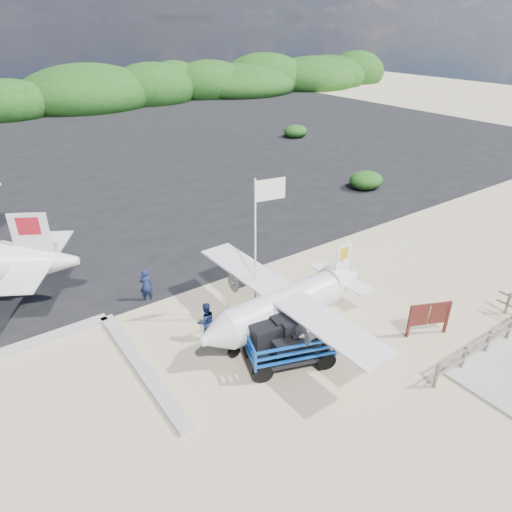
{
  "coord_description": "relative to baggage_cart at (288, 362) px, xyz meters",
  "views": [
    {
      "loc": [
        -8.32,
        -10.82,
        10.78
      ],
      "look_at": [
        1.71,
        3.32,
        1.71
      ],
      "focal_mm": 32.0,
      "sensor_mm": 36.0,
      "label": 1
    }
  ],
  "objects": [
    {
      "name": "vegetation_band",
      "position": [
        0.15,
        56.27,
        0.0
      ],
      "size": [
        124.0,
        8.0,
        4.4
      ],
      "primitive_type": null,
      "color": "#B2B2B2",
      "rests_on": "ground"
    },
    {
      "name": "crew_b",
      "position": [
        -1.66,
        2.85,
        0.77
      ],
      "size": [
        0.81,
        0.66,
        1.55
      ],
      "primitive_type": "imported",
      "rotation": [
        0.0,
        0.0,
        3.04
      ],
      "color": "#141F4B",
      "rests_on": "ground"
    },
    {
      "name": "crew_a",
      "position": [
        -2.42,
        6.63,
        0.74
      ],
      "size": [
        0.63,
        0.51,
        1.49
      ],
      "primitive_type": "imported",
      "rotation": [
        0.0,
        0.0,
        2.81
      ],
      "color": "#141F4B",
      "rests_on": "ground"
    },
    {
      "name": "baggage_cart",
      "position": [
        0.0,
        0.0,
        0.0
      ],
      "size": [
        3.59,
        2.76,
        1.59
      ],
      "primitive_type": null,
      "rotation": [
        0.0,
        0.0,
        -0.33
      ],
      "color": "blue",
      "rests_on": "ground"
    },
    {
      "name": "ground",
      "position": [
        0.15,
        1.27,
        0.0
      ],
      "size": [
        160.0,
        160.0,
        0.0
      ],
      "primitive_type": "plane",
      "color": "beige"
    },
    {
      "name": "flagpole",
      "position": [
        0.54,
        2.79,
        0.0
      ],
      "size": [
        1.25,
        0.71,
        5.9
      ],
      "primitive_type": null,
      "rotation": [
        0.0,
        0.0,
        -0.2
      ],
      "color": "white",
      "rests_on": "ground"
    },
    {
      "name": "aircraft_large",
      "position": [
        14.55,
        27.44,
        0.0
      ],
      "size": [
        23.33,
        23.33,
        5.11
      ],
      "primitive_type": null,
      "rotation": [
        0.0,
        0.0,
        2.61
      ],
      "color": "#B2B2B2",
      "rests_on": "ground"
    },
    {
      "name": "asphalt_apron",
      "position": [
        0.15,
        31.27,
        0.0
      ],
      "size": [
        90.0,
        50.0,
        0.04
      ],
      "primitive_type": null,
      "color": "#B2B2B2",
      "rests_on": "ground"
    },
    {
      "name": "walkway_pad",
      "position": [
        5.65,
        -4.73,
        0.0
      ],
      "size": [
        3.5,
        2.5,
        0.1
      ],
      "primitive_type": null,
      "color": "#B2B2B2",
      "rests_on": "ground"
    },
    {
      "name": "fence",
      "position": [
        6.15,
        -3.73,
        0.0
      ],
      "size": [
        6.4,
        2.0,
        1.1
      ],
      "primitive_type": null,
      "color": "#B2B2B2",
      "rests_on": "ground"
    },
    {
      "name": "signboard",
      "position": [
        5.3,
        -1.81,
        0.0
      ],
      "size": [
        1.68,
        0.88,
        1.45
      ],
      "primitive_type": null,
      "rotation": [
        0.0,
        0.0,
        -0.42
      ],
      "color": "#5D211A",
      "rests_on": "ground"
    }
  ]
}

